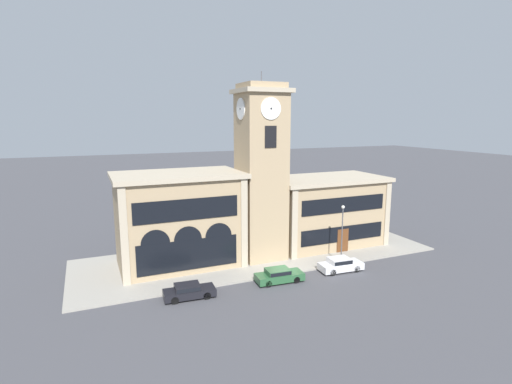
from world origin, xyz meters
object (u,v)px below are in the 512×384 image
(parked_car_near, at_px, (189,291))
(parked_car_far, at_px, (340,264))
(parked_car_mid, at_px, (279,275))
(street_lamp, at_px, (342,226))

(parked_car_near, distance_m, parked_car_far, 15.76)
(parked_car_mid, xyz_separation_m, street_lamp, (8.18, 1.51, 3.55))
(parked_car_mid, xyz_separation_m, parked_car_far, (7.01, 0.00, 0.04))
(parked_car_mid, height_order, street_lamp, street_lamp)
(parked_car_mid, bearing_deg, parked_car_far, 3.86)
(parked_car_near, bearing_deg, street_lamp, 8.97)
(parked_car_near, bearing_deg, parked_car_far, 3.86)
(parked_car_near, bearing_deg, parked_car_mid, 3.86)
(parked_car_near, height_order, street_lamp, street_lamp)
(parked_car_near, xyz_separation_m, parked_car_far, (15.76, 0.00, 0.07))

